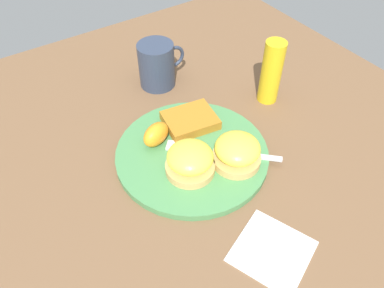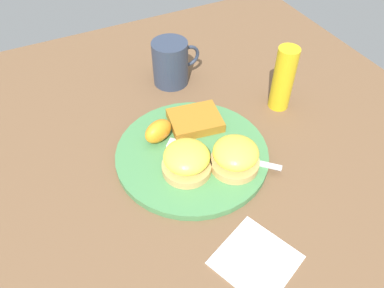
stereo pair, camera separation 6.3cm
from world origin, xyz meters
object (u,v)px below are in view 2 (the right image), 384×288
Objects in this scene: hashbrown_patty at (195,120)px; cup at (171,63)px; fork at (215,153)px; condiment_bottle at (283,79)px; orange_wedge at (158,131)px; sandwich_benedict_right at (235,156)px; sandwich_benedict_left at (187,160)px.

hashbrown_patty is 0.89× the size of cup.
condiment_bottle is at bearing 21.29° from fork.
hashbrown_patty is at bearing 5.50° from orange_wedge.
orange_wedge is at bearing 127.90° from sandwich_benedict_right.
condiment_bottle reaches higher than hashbrown_patty.
sandwich_benedict_left reaches higher than orange_wedge.
fork is at bearing -158.71° from condiment_bottle.
sandwich_benedict_left and sandwich_benedict_right have the same top height.
orange_wedge is (-0.08, -0.01, 0.01)m from hashbrown_patty.
sandwich_benedict_left is 0.63× the size of condiment_bottle.
fork is 1.50× the size of cup.
condiment_bottle is (0.28, -0.01, 0.04)m from orange_wedge.
cup reaches higher than sandwich_benedict_right.
condiment_bottle is (0.17, -0.18, 0.02)m from cup.
cup is at bearing 71.42° from sandwich_benedict_left.
orange_wedge is (-0.01, 0.09, -0.01)m from sandwich_benedict_left.
cup is 0.80× the size of condiment_bottle.
cup is (0.01, 0.30, 0.01)m from sandwich_benedict_right.
sandwich_benedict_right is at bearing -52.10° from orange_wedge.
hashbrown_patty is (0.07, 0.10, -0.02)m from sandwich_benedict_left.
sandwich_benedict_right is (0.08, -0.03, 0.00)m from sandwich_benedict_left.
cup reaches higher than fork.
sandwich_benedict_left is 0.53× the size of fork.
condiment_bottle reaches higher than sandwich_benedict_right.
hashbrown_patty is at bearing 95.96° from sandwich_benedict_right.
hashbrown_patty is at bearing -97.93° from cup.
hashbrown_patty is 0.20m from condiment_bottle.
sandwich_benedict_right is 0.05m from fork.
sandwich_benedict_left is 0.28m from condiment_bottle.
fork is (0.06, 0.01, -0.02)m from sandwich_benedict_left.
sandwich_benedict_left is 0.89× the size of hashbrown_patty.
sandwich_benedict_right is at bearing -67.11° from fork.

